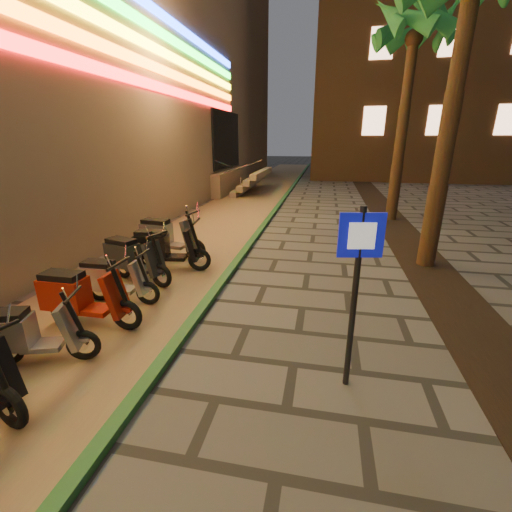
% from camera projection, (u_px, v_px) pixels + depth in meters
% --- Properties ---
extents(parking_strip, '(3.40, 60.00, 0.01)m').
position_uv_depth(parking_strip, '(217.00, 224.00, 12.22)').
color(parking_strip, '#8C7251').
rests_on(parking_strip, ground).
extents(green_curb, '(0.18, 60.00, 0.10)m').
position_uv_depth(green_curb, '(264.00, 225.00, 11.89)').
color(green_curb, '#235F2B').
rests_on(green_curb, ground).
extents(planting_strip, '(1.20, 40.00, 0.02)m').
position_uv_depth(planting_strip, '(453.00, 301.00, 6.43)').
color(planting_strip, black).
rests_on(planting_strip, ground).
extents(apartment_block, '(18.00, 16.06, 25.00)m').
position_uv_depth(apartment_block, '(441.00, 7.00, 26.39)').
color(apartment_block, brown).
rests_on(apartment_block, ground).
extents(palm_d, '(2.97, 3.02, 7.16)m').
position_uv_depth(palm_d, '(414.00, 38.00, 10.99)').
color(palm_d, '#472D19').
rests_on(palm_d, ground).
extents(pedestrian_sign, '(0.49, 0.12, 2.24)m').
position_uv_depth(pedestrian_sign, '(357.00, 276.00, 3.80)').
color(pedestrian_sign, black).
rests_on(pedestrian_sign, ground).
extents(scooter_7, '(1.46, 0.77, 1.04)m').
position_uv_depth(scooter_7, '(26.00, 334.00, 4.52)').
color(scooter_7, black).
rests_on(scooter_7, ground).
extents(scooter_8, '(1.66, 0.58, 1.18)m').
position_uv_depth(scooter_8, '(80.00, 296.00, 5.45)').
color(scooter_8, black).
rests_on(scooter_8, ground).
extents(scooter_9, '(1.46, 0.51, 1.03)m').
position_uv_depth(scooter_9, '(111.00, 280.00, 6.27)').
color(scooter_9, black).
rests_on(scooter_9, ground).
extents(scooter_10, '(1.66, 0.86, 1.17)m').
position_uv_depth(scooter_10, '(132.00, 258.00, 7.21)').
color(scooter_10, black).
rests_on(scooter_10, ground).
extents(scooter_11, '(1.74, 0.68, 1.22)m').
position_uv_depth(scooter_11, '(163.00, 248.00, 7.80)').
color(scooter_11, black).
rests_on(scooter_11, ground).
extents(scooter_12, '(1.78, 0.72, 1.25)m').
position_uv_depth(scooter_12, '(166.00, 236.00, 8.70)').
color(scooter_12, black).
rests_on(scooter_12, ground).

